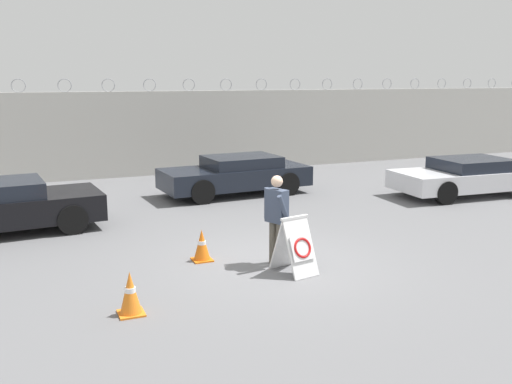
% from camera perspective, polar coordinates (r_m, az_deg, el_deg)
% --- Properties ---
extents(ground_plane, '(90.00, 90.00, 0.00)m').
position_cam_1_polar(ground_plane, '(11.27, 2.10, -7.11)').
color(ground_plane, slate).
extents(perimeter_wall, '(36.00, 0.30, 3.53)m').
position_cam_1_polar(perimeter_wall, '(21.42, -10.42, 5.79)').
color(perimeter_wall, beige).
rests_on(perimeter_wall, ground_plane).
extents(barricade_sign, '(0.72, 0.93, 1.08)m').
position_cam_1_polar(barricade_sign, '(10.59, 3.99, -5.32)').
color(barricade_sign, white).
rests_on(barricade_sign, ground_plane).
extents(security_guard, '(0.38, 0.69, 1.75)m').
position_cam_1_polar(security_guard, '(10.95, 2.06, -2.34)').
color(security_guard, '#514C42').
rests_on(security_guard, ground_plane).
extents(traffic_cone_near, '(0.38, 0.38, 0.63)m').
position_cam_1_polar(traffic_cone_near, '(11.37, -5.44, -5.33)').
color(traffic_cone_near, orange).
rests_on(traffic_cone_near, ground_plane).
extents(traffic_cone_mid, '(0.39, 0.39, 0.69)m').
position_cam_1_polar(traffic_cone_mid, '(9.04, -12.46, -9.86)').
color(traffic_cone_mid, orange).
rests_on(traffic_cone_mid, ground_plane).
extents(parked_car_front_coupe, '(4.37, 2.24, 1.23)m').
position_cam_1_polar(parked_car_front_coupe, '(14.49, -23.80, -1.29)').
color(parked_car_front_coupe, black).
rests_on(parked_car_front_coupe, ground_plane).
extents(parked_car_rear_sedan, '(4.64, 2.15, 1.19)m').
position_cam_1_polar(parked_car_rear_sedan, '(17.63, -2.00, 1.76)').
color(parked_car_rear_sedan, black).
rests_on(parked_car_rear_sedan, ground_plane).
extents(parked_car_far_side, '(4.56, 2.17, 1.14)m').
position_cam_1_polar(parked_car_far_side, '(18.65, 20.31, 1.50)').
color(parked_car_far_side, black).
rests_on(parked_car_far_side, ground_plane).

